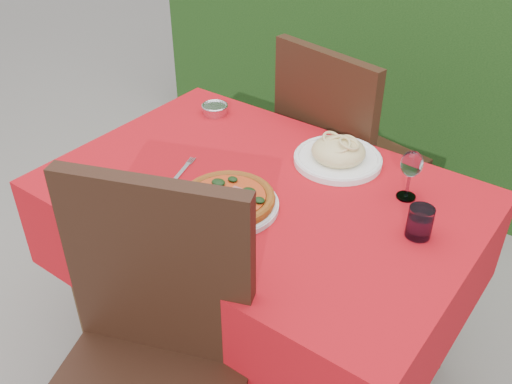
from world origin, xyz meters
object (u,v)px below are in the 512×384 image
Objects in this scene: pizza_plate at (228,200)px; fork at (180,173)px; wine_glass at (411,166)px; steel_ramekin at (215,110)px; chair_near at (147,360)px; water_glass at (420,224)px; chair_far at (339,151)px; pasta_plate at (338,155)px.

pizza_plate is 0.24m from fork.
wine_glass is 0.80m from steel_ramekin.
chair_near is 5.92× the size of fork.
water_glass is at bearing -14.29° from steel_ramekin.
water_glass is at bearing 22.65° from pizza_plate.
fork is at bearing 85.29° from chair_far.
chair_near is 6.73× the size of wine_glass.
water_glass is 0.92m from steel_ramekin.
pasta_plate is 3.14× the size of steel_ramekin.
pasta_plate is at bearing 66.78° from chair_near.
chair_far is 0.42m from pasta_plate.
pizza_plate is 0.59m from steel_ramekin.
steel_ramekin is at bearing 133.61° from pizza_plate.
fork is 1.96× the size of steel_ramekin.
fork is at bearing -64.82° from steel_ramekin.
pizza_plate reaches higher than steel_ramekin.
pasta_plate is at bearing 127.62° from chair_far.
water_glass is 0.19m from wine_glass.
chair_near reaches higher than wine_glass.
chair_near is 3.04× the size of pizza_plate.
chair_far reaches higher than pizza_plate.
chair_far is 3.60× the size of pasta_plate.
chair_far is 0.73m from fork.
chair_far is at bearing 39.17° from steel_ramekin.
wine_glass is 0.69m from fork.
pasta_plate reaches higher than fork.
chair_far is at bearing 93.10° from pizza_plate.
wine_glass is at bearing 124.01° from water_glass.
pizza_plate is 0.52m from wine_glass.
pizza_plate is at bearing -157.35° from water_glass.
chair_near is 0.86m from pasta_plate.
pasta_plate is at bearing -3.02° from steel_ramekin.
water_glass is (0.48, 0.20, 0.01)m from pizza_plate.
pasta_plate reaches higher than pizza_plate.
chair_far is 0.51m from steel_ramekin.
wine_glass reaches higher than pizza_plate.
fork is (-0.23, 0.05, -0.02)m from pizza_plate.
steel_ramekin is (-0.79, 0.08, -0.09)m from wine_glass.
water_glass is 0.50× the size of fork.
fork is at bearing -135.32° from pasta_plate.
chair_far is at bearing 134.72° from water_glass.
chair_far is 0.76m from pizza_plate.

